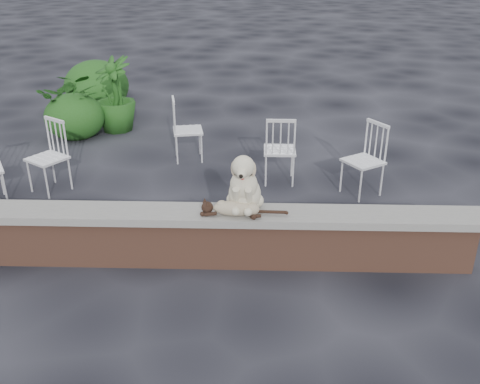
{
  "coord_description": "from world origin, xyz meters",
  "views": [
    {
      "loc": [
        0.84,
        -4.61,
        2.98
      ],
      "look_at": [
        0.69,
        0.2,
        0.7
      ],
      "focal_mm": 39.73,
      "sensor_mm": 36.0,
      "label": 1
    }
  ],
  "objects_px": {
    "cat": "(236,207)",
    "chair_e": "(188,129)",
    "chair_d": "(363,160)",
    "potted_plant_b": "(114,94)",
    "dog": "(245,180)",
    "chair_c": "(280,149)",
    "potted_plant_a": "(71,103)",
    "chair_b": "(47,157)"
  },
  "relations": [
    {
      "from": "chair_d",
      "to": "potted_plant_a",
      "type": "relative_size",
      "value": 0.87
    },
    {
      "from": "dog",
      "to": "chair_d",
      "type": "relative_size",
      "value": 0.65
    },
    {
      "from": "chair_e",
      "to": "chair_b",
      "type": "bearing_deg",
      "value": 114.27
    },
    {
      "from": "chair_b",
      "to": "cat",
      "type": "bearing_deg",
      "value": -0.55
    },
    {
      "from": "chair_e",
      "to": "potted_plant_a",
      "type": "distance_m",
      "value": 2.34
    },
    {
      "from": "chair_d",
      "to": "potted_plant_b",
      "type": "relative_size",
      "value": 0.75
    },
    {
      "from": "chair_d",
      "to": "chair_c",
      "type": "bearing_deg",
      "value": -142.12
    },
    {
      "from": "chair_e",
      "to": "potted_plant_a",
      "type": "bearing_deg",
      "value": 51.88
    },
    {
      "from": "cat",
      "to": "chair_e",
      "type": "distance_m",
      "value": 3.01
    },
    {
      "from": "cat",
      "to": "dog",
      "type": "bearing_deg",
      "value": 67.55
    },
    {
      "from": "chair_e",
      "to": "chair_c",
      "type": "height_order",
      "value": "same"
    },
    {
      "from": "chair_c",
      "to": "potted_plant_a",
      "type": "relative_size",
      "value": 0.87
    },
    {
      "from": "chair_e",
      "to": "chair_b",
      "type": "xyz_separation_m",
      "value": [
        -1.68,
        -1.17,
        0.0
      ]
    },
    {
      "from": "cat",
      "to": "chair_b",
      "type": "xyz_separation_m",
      "value": [
        -2.5,
        1.72,
        -0.19
      ]
    },
    {
      "from": "cat",
      "to": "chair_d",
      "type": "bearing_deg",
      "value": 54.05
    },
    {
      "from": "potted_plant_a",
      "to": "cat",
      "type": "bearing_deg",
      "value": -53.87
    },
    {
      "from": "dog",
      "to": "chair_e",
      "type": "xyz_separation_m",
      "value": [
        -0.9,
        2.74,
        -0.42
      ]
    },
    {
      "from": "chair_d",
      "to": "potted_plant_a",
      "type": "height_order",
      "value": "potted_plant_a"
    },
    {
      "from": "chair_b",
      "to": "chair_c",
      "type": "bearing_deg",
      "value": 41.5
    },
    {
      "from": "dog",
      "to": "chair_c",
      "type": "xyz_separation_m",
      "value": [
        0.42,
        1.96,
        -0.42
      ]
    },
    {
      "from": "cat",
      "to": "potted_plant_b",
      "type": "bearing_deg",
      "value": 123.45
    },
    {
      "from": "chair_e",
      "to": "potted_plant_a",
      "type": "xyz_separation_m",
      "value": [
        -2.08,
        1.08,
        0.07
      ]
    },
    {
      "from": "chair_e",
      "to": "potted_plant_a",
      "type": "height_order",
      "value": "potted_plant_a"
    },
    {
      "from": "cat",
      "to": "chair_b",
      "type": "bearing_deg",
      "value": 151.06
    },
    {
      "from": "dog",
      "to": "cat",
      "type": "xyz_separation_m",
      "value": [
        -0.08,
        -0.15,
        -0.22
      ]
    },
    {
      "from": "chair_d",
      "to": "potted_plant_b",
      "type": "height_order",
      "value": "potted_plant_b"
    },
    {
      "from": "cat",
      "to": "potted_plant_b",
      "type": "height_order",
      "value": "potted_plant_b"
    },
    {
      "from": "chair_e",
      "to": "chair_d",
      "type": "distance_m",
      "value": 2.63
    },
    {
      "from": "dog",
      "to": "potted_plant_b",
      "type": "height_order",
      "value": "potted_plant_b"
    },
    {
      "from": "cat",
      "to": "chair_e",
      "type": "xyz_separation_m",
      "value": [
        -0.82,
        2.89,
        -0.19
      ]
    },
    {
      "from": "dog",
      "to": "chair_d",
      "type": "distance_m",
      "value": 2.21
    },
    {
      "from": "dog",
      "to": "chair_c",
      "type": "distance_m",
      "value": 2.05
    },
    {
      "from": "chair_c",
      "to": "chair_e",
      "type": "bearing_deg",
      "value": -29.58
    },
    {
      "from": "dog",
      "to": "cat",
      "type": "height_order",
      "value": "dog"
    },
    {
      "from": "dog",
      "to": "potted_plant_b",
      "type": "relative_size",
      "value": 0.49
    },
    {
      "from": "chair_e",
      "to": "potted_plant_b",
      "type": "xyz_separation_m",
      "value": [
        -1.4,
        1.32,
        0.16
      ]
    },
    {
      "from": "chair_c",
      "to": "chair_d",
      "type": "distance_m",
      "value": 1.11
    },
    {
      "from": "potted_plant_a",
      "to": "chair_e",
      "type": "bearing_deg",
      "value": -27.49
    },
    {
      "from": "cat",
      "to": "chair_d",
      "type": "xyz_separation_m",
      "value": [
        1.55,
        1.74,
        -0.19
      ]
    },
    {
      "from": "dog",
      "to": "chair_b",
      "type": "xyz_separation_m",
      "value": [
        -2.58,
        1.57,
        -0.42
      ]
    },
    {
      "from": "potted_plant_b",
      "to": "dog",
      "type": "bearing_deg",
      "value": -60.44
    },
    {
      "from": "chair_e",
      "to": "chair_b",
      "type": "relative_size",
      "value": 1.0
    }
  ]
}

